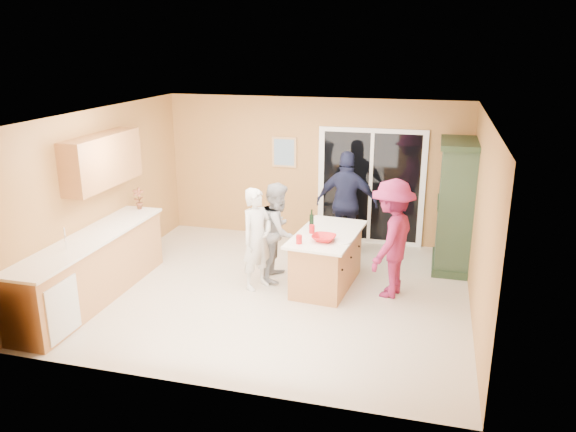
% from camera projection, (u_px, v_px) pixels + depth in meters
% --- Properties ---
extents(floor, '(5.50, 5.50, 0.00)m').
position_uv_depth(floor, '(276.00, 291.00, 8.30)').
color(floor, beige).
rests_on(floor, ground).
extents(ceiling, '(5.50, 5.00, 0.10)m').
position_uv_depth(ceiling, '(275.00, 114.00, 7.52)').
color(ceiling, white).
rests_on(ceiling, wall_back).
extents(wall_back, '(5.50, 0.10, 2.60)m').
position_uv_depth(wall_back, '(314.00, 170.00, 10.22)').
color(wall_back, tan).
rests_on(wall_back, ground).
extents(wall_front, '(5.50, 0.10, 2.60)m').
position_uv_depth(wall_front, '(207.00, 275.00, 5.60)').
color(wall_front, tan).
rests_on(wall_front, ground).
extents(wall_left, '(0.10, 5.00, 2.60)m').
position_uv_depth(wall_left, '(103.00, 194.00, 8.58)').
color(wall_left, tan).
rests_on(wall_left, ground).
extents(wall_right, '(0.10, 5.00, 2.60)m').
position_uv_depth(wall_right, '(480.00, 222.00, 7.24)').
color(wall_right, tan).
rests_on(wall_right, ground).
extents(left_cabinet_run, '(0.65, 3.05, 1.24)m').
position_uv_depth(left_cabinet_run, '(86.00, 273.00, 7.79)').
color(left_cabinet_run, '#B67B47').
rests_on(left_cabinet_run, floor).
extents(upper_cabinets, '(0.35, 1.60, 0.75)m').
position_uv_depth(upper_cabinets, '(102.00, 160.00, 8.18)').
color(upper_cabinets, '#B67B47').
rests_on(upper_cabinets, wall_left).
extents(sliding_door, '(1.90, 0.07, 2.10)m').
position_uv_depth(sliding_door, '(371.00, 187.00, 10.00)').
color(sliding_door, white).
rests_on(sliding_door, floor).
extents(framed_picture, '(0.46, 0.04, 0.56)m').
position_uv_depth(framed_picture, '(284.00, 152.00, 10.24)').
color(framed_picture, tan).
rests_on(framed_picture, wall_back).
extents(kitchen_island, '(1.01, 1.66, 0.83)m').
position_uv_depth(kitchen_island, '(327.00, 261.00, 8.40)').
color(kitchen_island, '#B67B47').
rests_on(kitchen_island, floor).
extents(green_hutch, '(0.60, 1.13, 2.08)m').
position_uv_depth(green_hutch, '(455.00, 207.00, 8.91)').
color(green_hutch, '#223723').
rests_on(green_hutch, floor).
extents(woman_white, '(0.58, 0.66, 1.53)m').
position_uv_depth(woman_white, '(257.00, 239.00, 8.22)').
color(woman_white, silver).
rests_on(woman_white, floor).
extents(woman_grey, '(0.61, 0.76, 1.52)m').
position_uv_depth(woman_grey, '(278.00, 231.00, 8.58)').
color(woman_grey, gray).
rests_on(woman_grey, floor).
extents(woman_navy, '(1.06, 0.45, 1.80)m').
position_uv_depth(woman_navy, '(347.00, 203.00, 9.55)').
color(woman_navy, '#1A2039').
rests_on(woman_navy, floor).
extents(woman_magenta, '(0.91, 1.24, 1.72)m').
position_uv_depth(woman_magenta, '(392.00, 239.00, 7.95)').
color(woman_magenta, maroon).
rests_on(woman_magenta, floor).
extents(serving_bowl, '(0.36, 0.36, 0.08)m').
position_uv_depth(serving_bowl, '(324.00, 238.00, 7.93)').
color(serving_bowl, red).
rests_on(serving_bowl, kitchen_island).
extents(tulip_vase, '(0.22, 0.18, 0.36)m').
position_uv_depth(tulip_vase, '(138.00, 198.00, 9.03)').
color(tulip_vase, red).
rests_on(tulip_vase, left_cabinet_run).
extents(tumbler_near, '(0.09, 0.09, 0.12)m').
position_uv_depth(tumbler_near, '(299.00, 239.00, 7.82)').
color(tumbler_near, red).
rests_on(tumbler_near, kitchen_island).
extents(tumbler_far, '(0.10, 0.10, 0.12)m').
position_uv_depth(tumbler_far, '(312.00, 229.00, 8.25)').
color(tumbler_far, red).
rests_on(tumbler_far, kitchen_island).
extents(wine_bottle, '(0.07, 0.07, 0.29)m').
position_uv_depth(wine_bottle, '(312.00, 221.00, 8.46)').
color(wine_bottle, black).
rests_on(wine_bottle, kitchen_island).
extents(white_plate, '(0.22, 0.22, 0.01)m').
position_uv_depth(white_plate, '(343.00, 242.00, 7.88)').
color(white_plate, white).
rests_on(white_plate, kitchen_island).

